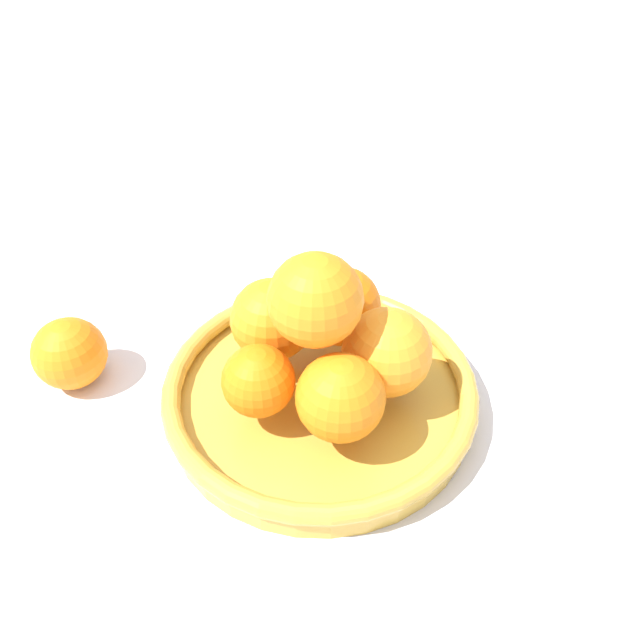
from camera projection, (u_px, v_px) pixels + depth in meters
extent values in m
plane|color=silver|center=(320.00, 404.00, 0.61)|extent=(4.00, 4.00, 0.00)
cylinder|color=gold|center=(320.00, 398.00, 0.60)|extent=(0.29, 0.29, 0.02)
torus|color=gold|center=(320.00, 385.00, 0.59)|extent=(0.30, 0.30, 0.02)
sphere|color=orange|center=(387.00, 352.00, 0.55)|extent=(0.08, 0.08, 0.08)
sphere|color=orange|center=(345.00, 307.00, 0.61)|extent=(0.08, 0.08, 0.08)
sphere|color=orange|center=(272.00, 319.00, 0.59)|extent=(0.08, 0.08, 0.08)
sphere|color=orange|center=(259.00, 381.00, 0.54)|extent=(0.06, 0.06, 0.06)
sphere|color=orange|center=(340.00, 398.00, 0.52)|extent=(0.08, 0.08, 0.08)
sphere|color=orange|center=(317.00, 300.00, 0.51)|extent=(0.08, 0.08, 0.08)
sphere|color=orange|center=(70.00, 353.00, 0.61)|extent=(0.07, 0.07, 0.07)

